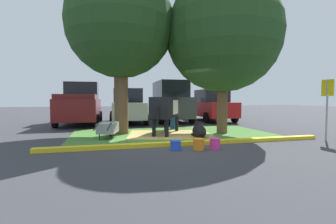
{
  "coord_description": "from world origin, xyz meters",
  "views": [
    {
      "loc": [
        -2.26,
        -7.67,
        1.43
      ],
      "look_at": [
        0.22,
        1.82,
        0.9
      ],
      "focal_mm": 25.95,
      "sensor_mm": 36.0,
      "label": 1
    }
  ],
  "objects_px": {
    "bucket_blue": "(176,145)",
    "suv_dark_grey": "(170,101)",
    "shade_tree_left": "(120,25)",
    "shade_tree_right": "(223,35)",
    "wheelbarrow": "(108,128)",
    "bucket_pink": "(215,143)",
    "calf_lying": "(199,131)",
    "bucket_orange": "(198,144)",
    "sedan_silver": "(127,106)",
    "pickup_truck_maroon": "(81,104)",
    "cow_holstein": "(167,107)",
    "sedan_red": "(211,106)",
    "parking_sign": "(327,98)",
    "person_handler": "(173,112)"
  },
  "relations": [
    {
      "from": "parking_sign",
      "to": "suv_dark_grey",
      "type": "distance_m",
      "value": 8.81
    },
    {
      "from": "wheelbarrow",
      "to": "suv_dark_grey",
      "type": "relative_size",
      "value": 0.35
    },
    {
      "from": "shade_tree_right",
      "to": "bucket_pink",
      "type": "height_order",
      "value": "shade_tree_right"
    },
    {
      "from": "wheelbarrow",
      "to": "sedan_red",
      "type": "relative_size",
      "value": 0.36
    },
    {
      "from": "cow_holstein",
      "to": "bucket_blue",
      "type": "height_order",
      "value": "cow_holstein"
    },
    {
      "from": "bucket_pink",
      "to": "cow_holstein",
      "type": "bearing_deg",
      "value": 100.63
    },
    {
      "from": "bucket_blue",
      "to": "suv_dark_grey",
      "type": "distance_m",
      "value": 8.64
    },
    {
      "from": "shade_tree_left",
      "to": "pickup_truck_maroon",
      "type": "height_order",
      "value": "shade_tree_left"
    },
    {
      "from": "person_handler",
      "to": "suv_dark_grey",
      "type": "bearing_deg",
      "value": 77.21
    },
    {
      "from": "bucket_blue",
      "to": "bucket_orange",
      "type": "relative_size",
      "value": 0.94
    },
    {
      "from": "sedan_silver",
      "to": "shade_tree_right",
      "type": "bearing_deg",
      "value": -57.68
    },
    {
      "from": "sedan_silver",
      "to": "pickup_truck_maroon",
      "type": "bearing_deg",
      "value": 173.18
    },
    {
      "from": "person_handler",
      "to": "bucket_orange",
      "type": "bearing_deg",
      "value": -97.16
    },
    {
      "from": "calf_lying",
      "to": "bucket_orange",
      "type": "height_order",
      "value": "calf_lying"
    },
    {
      "from": "shade_tree_left",
      "to": "sedan_silver",
      "type": "distance_m",
      "value": 5.67
    },
    {
      "from": "cow_holstein",
      "to": "bucket_blue",
      "type": "xyz_separation_m",
      "value": [
        -0.53,
        -3.03,
        -0.94
      ]
    },
    {
      "from": "sedan_red",
      "to": "cow_holstein",
      "type": "bearing_deg",
      "value": -130.32
    },
    {
      "from": "wheelbarrow",
      "to": "pickup_truck_maroon",
      "type": "height_order",
      "value": "pickup_truck_maroon"
    },
    {
      "from": "cow_holstein",
      "to": "parking_sign",
      "type": "relative_size",
      "value": 1.39
    },
    {
      "from": "sedan_silver",
      "to": "sedan_red",
      "type": "xyz_separation_m",
      "value": [
        5.41,
        0.06,
        0.0
      ]
    },
    {
      "from": "calf_lying",
      "to": "suv_dark_grey",
      "type": "height_order",
      "value": "suv_dark_grey"
    },
    {
      "from": "shade_tree_right",
      "to": "bucket_blue",
      "type": "distance_m",
      "value": 5.46
    },
    {
      "from": "cow_holstein",
      "to": "parking_sign",
      "type": "bearing_deg",
      "value": -30.22
    },
    {
      "from": "shade_tree_right",
      "to": "cow_holstein",
      "type": "xyz_separation_m",
      "value": [
        -2.25,
        0.39,
        -2.95
      ]
    },
    {
      "from": "calf_lying",
      "to": "suv_dark_grey",
      "type": "distance_m",
      "value": 6.58
    },
    {
      "from": "parking_sign",
      "to": "pickup_truck_maroon",
      "type": "bearing_deg",
      "value": 136.78
    },
    {
      "from": "bucket_orange",
      "to": "sedan_silver",
      "type": "distance_m",
      "value": 8.28
    },
    {
      "from": "wheelbarrow",
      "to": "bucket_blue",
      "type": "distance_m",
      "value": 3.07
    },
    {
      "from": "calf_lying",
      "to": "sedan_red",
      "type": "xyz_separation_m",
      "value": [
        3.36,
        6.22,
        0.75
      ]
    },
    {
      "from": "bucket_orange",
      "to": "bucket_pink",
      "type": "bearing_deg",
      "value": -1.65
    },
    {
      "from": "calf_lying",
      "to": "shade_tree_right",
      "type": "bearing_deg",
      "value": 30.97
    },
    {
      "from": "calf_lying",
      "to": "bucket_orange",
      "type": "xyz_separation_m",
      "value": [
        -0.81,
        -1.98,
        -0.07
      ]
    },
    {
      "from": "shade_tree_right",
      "to": "sedan_red",
      "type": "height_order",
      "value": "shade_tree_right"
    },
    {
      "from": "bucket_blue",
      "to": "pickup_truck_maroon",
      "type": "bearing_deg",
      "value": 111.25
    },
    {
      "from": "cow_holstein",
      "to": "person_handler",
      "type": "bearing_deg",
      "value": 65.3
    },
    {
      "from": "cow_holstein",
      "to": "sedan_red",
      "type": "xyz_separation_m",
      "value": [
        4.27,
        5.03,
        -0.1
      ]
    },
    {
      "from": "cow_holstein",
      "to": "bucket_orange",
      "type": "distance_m",
      "value": 3.3
    },
    {
      "from": "sedan_red",
      "to": "sedan_silver",
      "type": "bearing_deg",
      "value": -179.4
    },
    {
      "from": "shade_tree_right",
      "to": "wheelbarrow",
      "type": "height_order",
      "value": "shade_tree_right"
    },
    {
      "from": "sedan_silver",
      "to": "calf_lying",
      "type": "bearing_deg",
      "value": -71.61
    },
    {
      "from": "bucket_blue",
      "to": "pickup_truck_maroon",
      "type": "relative_size",
      "value": 0.06
    },
    {
      "from": "bucket_orange",
      "to": "sedan_red",
      "type": "bearing_deg",
      "value": 63.07
    },
    {
      "from": "cow_holstein",
      "to": "bucket_orange",
      "type": "height_order",
      "value": "cow_holstein"
    },
    {
      "from": "cow_holstein",
      "to": "suv_dark_grey",
      "type": "relative_size",
      "value": 0.62
    },
    {
      "from": "bucket_blue",
      "to": "wheelbarrow",
      "type": "bearing_deg",
      "value": 126.01
    },
    {
      "from": "bucket_pink",
      "to": "person_handler",
      "type": "bearing_deg",
      "value": 88.9
    },
    {
      "from": "cow_holstein",
      "to": "pickup_truck_maroon",
      "type": "relative_size",
      "value": 0.53
    },
    {
      "from": "wheelbarrow",
      "to": "parking_sign",
      "type": "height_order",
      "value": "parking_sign"
    },
    {
      "from": "shade_tree_right",
      "to": "suv_dark_grey",
      "type": "height_order",
      "value": "shade_tree_right"
    },
    {
      "from": "shade_tree_left",
      "to": "bucket_blue",
      "type": "bearing_deg",
      "value": -70.37
    }
  ]
}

